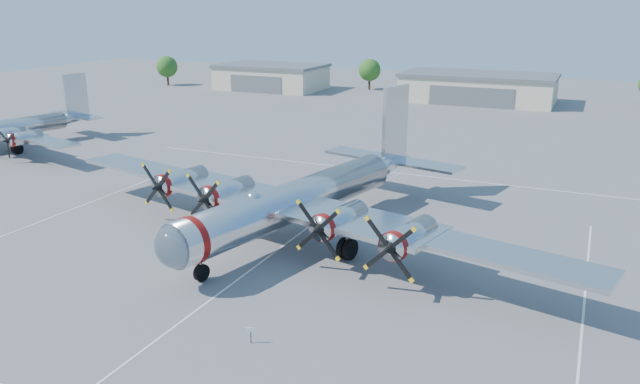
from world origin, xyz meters
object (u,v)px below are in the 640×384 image
at_px(hangar_west, 271,77).
at_px(tree_west, 370,70).
at_px(info_placard, 251,332).
at_px(hangar_center, 478,87).
at_px(main_bomber_b29, 305,234).
at_px(bomber_west, 13,148).
at_px(tree_far_west, 167,67).

height_order(hangar_west, tree_west, tree_west).
bearing_deg(hangar_west, tree_west, 21.89).
height_order(hangar_west, info_placard, hangar_west).
bearing_deg(hangar_center, main_bomber_b29, -89.70).
bearing_deg(bomber_west, main_bomber_b29, -1.63).
bearing_deg(info_placard, hangar_west, 96.33).
height_order(hangar_center, bomber_west, hangar_center).
height_order(hangar_west, main_bomber_b29, hangar_west).
relative_size(main_bomber_b29, info_placard, 49.80).
bearing_deg(hangar_west, main_bomber_b29, -59.97).
xyz_separation_m(hangar_west, tree_far_west, (-25.00, -3.96, 1.51)).
bearing_deg(hangar_center, tree_west, 162.18).
xyz_separation_m(tree_far_west, main_bomber_b29, (70.41, -74.59, -4.22)).
xyz_separation_m(tree_west, bomber_west, (-23.41, -73.38, -4.22)).
height_order(hangar_west, hangar_center, same).
bearing_deg(main_bomber_b29, bomber_west, 177.95).
distance_m(hangar_west, hangar_center, 45.00).
relative_size(tree_west, bomber_west, 0.20).
xyz_separation_m(hangar_west, hangar_center, (45.00, -0.00, -0.00)).
height_order(tree_far_west, main_bomber_b29, tree_far_west).
bearing_deg(hangar_center, tree_far_west, -176.76).
bearing_deg(info_placard, tree_west, 84.84).
relative_size(bomber_west, info_placard, 34.33).
xyz_separation_m(main_bomber_b29, bomber_west, (-48.82, 13.20, 0.00)).
bearing_deg(hangar_center, bomber_west, -126.53).
height_order(hangar_center, tree_far_west, tree_far_west).
height_order(tree_far_west, bomber_west, tree_far_west).
bearing_deg(hangar_center, info_placard, -86.96).
xyz_separation_m(hangar_center, tree_far_west, (-70.00, -3.96, 1.51)).
height_order(tree_west, info_placard, tree_west).
height_order(hangar_center, main_bomber_b29, hangar_center).
relative_size(tree_far_west, tree_west, 1.00).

